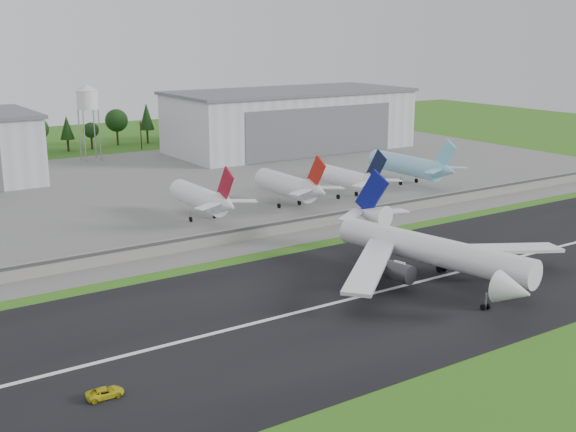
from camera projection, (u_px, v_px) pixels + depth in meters
ground at (444, 301)px, 134.80m from camera, size 600.00×600.00×0.00m
runway at (407, 285)px, 142.88m from camera, size 320.00×60.00×0.10m
runway_centerline at (407, 285)px, 142.86m from camera, size 220.00×1.00×0.02m
apron at (173, 188)px, 231.84m from camera, size 320.00×150.00×0.10m
blast_fence at (283, 227)px, 178.83m from camera, size 240.00×0.61×3.50m
hangar_east at (290, 120)px, 305.07m from camera, size 102.00×47.00×25.20m
water_tower at (87, 97)px, 275.68m from camera, size 8.40×8.40×29.40m
utility_poles at (91, 154)px, 296.56m from camera, size 230.00×3.00×12.00m
treeline at (80, 149)px, 308.69m from camera, size 320.00×16.00×22.00m
main_airliner at (433, 257)px, 144.72m from camera, size 56.09×58.92×18.17m
ground_vehicle at (105, 393)px, 98.71m from camera, size 5.29×2.60×1.44m
parked_jet_red_a at (204, 199)px, 189.47m from camera, size 7.36×31.29×16.73m
parked_jet_red_b at (292, 186)px, 204.23m from camera, size 7.36×31.29×16.92m
parked_jet_navy at (351, 179)px, 215.51m from camera, size 7.36×31.29×16.63m
parked_jet_skyblue at (412, 166)px, 235.24m from camera, size 7.36×37.29×16.99m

